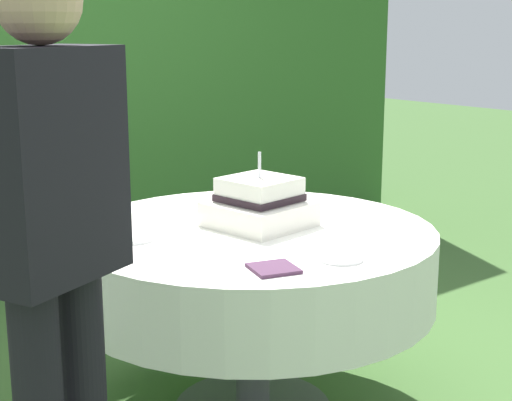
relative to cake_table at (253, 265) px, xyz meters
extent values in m
cube|color=#336628|center=(0.00, 2.34, 0.89)|extent=(5.79, 0.66, 2.95)
cylinder|color=#4C4C51|center=(0.00, 0.00, -0.24)|extent=(0.13, 0.13, 0.69)
cylinder|color=brown|center=(0.00, 0.00, 0.12)|extent=(1.30, 1.30, 0.03)
cylinder|color=white|center=(0.00, 0.00, 0.00)|extent=(1.33, 1.33, 0.27)
cube|color=white|center=(0.04, 0.01, 0.18)|extent=(0.36, 0.36, 0.09)
cube|color=white|center=(0.04, 0.01, 0.27)|extent=(0.27, 0.27, 0.09)
cube|color=black|center=(0.04, 0.01, 0.25)|extent=(0.28, 0.28, 0.03)
sphere|color=#C6599E|center=(0.14, 0.15, 0.25)|extent=(0.10, 0.10, 0.10)
cylinder|color=silver|center=(0.04, 0.01, 0.37)|extent=(0.01, 0.01, 0.09)
cylinder|color=white|center=(-0.02, -0.47, 0.14)|extent=(0.14, 0.14, 0.01)
cylinder|color=white|center=(-0.42, 0.12, 0.14)|extent=(0.13, 0.13, 0.01)
cube|color=#4C2D47|center=(-0.25, -0.43, 0.14)|extent=(0.17, 0.17, 0.01)
cube|color=black|center=(-0.95, -0.44, 0.54)|extent=(0.41, 0.33, 0.55)
sphere|color=tan|center=(-0.95, -0.44, 0.92)|extent=(0.20, 0.20, 0.20)
camera|label=1|loc=(-1.67, -2.14, 0.86)|focal=54.19mm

